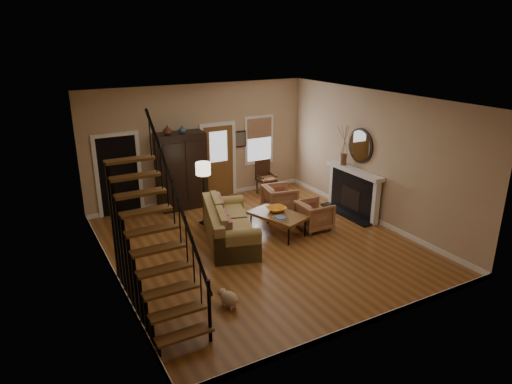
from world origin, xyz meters
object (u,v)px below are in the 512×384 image
armoire (181,171)px  floor_lamp (204,194)px  sofa (230,225)px  armchair_right (280,199)px  side_chair (266,178)px  armchair_left (314,215)px  coffee_table (278,224)px

armoire → floor_lamp: 1.40m
sofa → armchair_right: 2.23m
floor_lamp → side_chair: 2.75m
armchair_right → side_chair: side_chair is taller
sofa → armchair_right: bearing=43.9°
sofa → armchair_left: size_ratio=2.97×
armoire → side_chair: (2.55, -0.20, -0.54)m
armoire → sofa: size_ratio=0.91×
armchair_left → side_chair: 2.78m
side_chair → sofa: bearing=-134.2°
armchair_left → side_chair: size_ratio=0.76×
armoire → coffee_table: 3.22m
sofa → floor_lamp: size_ratio=1.43×
coffee_table → armchair_left: 0.97m
armchair_right → armchair_left: bearing=-162.8°
sofa → floor_lamp: floor_lamp is taller
armoire → armchair_right: bearing=-37.2°
armchair_right → side_chair: (0.40, 1.43, 0.14)m
armchair_left → side_chair: side_chair is taller
armchair_left → armchair_right: 1.35m
armoire → armchair_right: armoire is taller
armoire → floor_lamp: (0.08, -1.37, -0.25)m
sofa → side_chair: side_chair is taller
armoire → floor_lamp: size_ratio=1.31×
floor_lamp → armoire: bearing=93.4°
side_chair → armoire: bearing=175.5°
coffee_table → side_chair: size_ratio=1.32×
armchair_right → side_chair: size_ratio=0.80×
armoire → side_chair: 2.61m
sofa → floor_lamp: (-0.08, 1.28, 0.37)m
coffee_table → armchair_left: (0.95, -0.16, 0.09)m
armoire → armchair_left: armoire is taller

